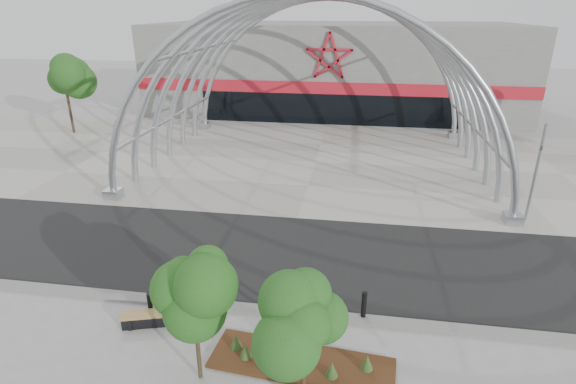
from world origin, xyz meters
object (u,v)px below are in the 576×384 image
street_tree_0 (193,295)px  street_tree_1 (304,323)px  signal_pole (536,172)px  bollard_2 (272,294)px  bench_0 (156,318)px

street_tree_0 → street_tree_1: (2.90, -0.63, 0.01)m
signal_pole → street_tree_1: size_ratio=1.25×
street_tree_1 → bollard_2: street_tree_1 is taller
street_tree_1 → bollard_2: 4.88m
signal_pole → bollard_2: (-10.68, -8.37, -1.99)m
bench_0 → signal_pole: bearing=34.9°
street_tree_0 → bench_0: bearing=137.9°
bench_0 → bollard_2: (3.46, 1.51, 0.24)m
street_tree_0 → bollard_2: 4.30m
street_tree_0 → bench_0: (-2.12, 1.92, -2.46)m
bench_0 → bollard_2: bollard_2 is taller
signal_pole → street_tree_1: bearing=-126.3°
street_tree_0 → bench_0: 3.77m
bench_0 → bollard_2: bearing=23.6°
street_tree_1 → bollard_2: (-1.55, 4.06, -2.22)m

